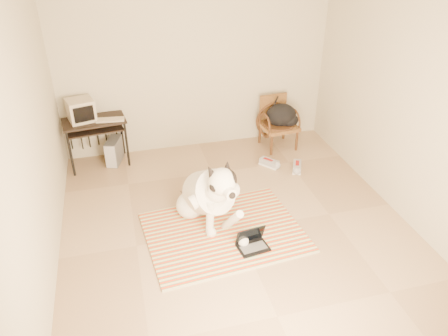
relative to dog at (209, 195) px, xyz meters
name	(u,v)px	position (x,y,z in m)	size (l,w,h in m)	color
floor	(238,229)	(0.29, -0.23, -0.38)	(4.50, 4.50, 0.00)	tan
wall_back	(196,61)	(0.29, 2.02, 0.97)	(4.50, 4.50, 0.00)	beige
wall_front	(348,282)	(0.29, -2.48, 0.97)	(4.50, 4.50, 0.00)	beige
wall_left	(30,148)	(-1.71, -0.23, 0.97)	(4.50, 4.50, 0.00)	beige
wall_right	(412,105)	(2.29, -0.23, 0.97)	(4.50, 4.50, 0.00)	beige
rug	(224,232)	(0.11, -0.25, -0.37)	(1.86, 1.49, 0.02)	red
dog	(209,195)	(0.00, 0.00, 0.00)	(0.69, 1.26, 0.97)	white
laptop	(252,242)	(0.35, -0.58, -0.31)	(0.36, 0.28, 0.23)	black
computer_desk	(95,127)	(-1.24, 1.74, 0.22)	(0.90, 0.57, 0.71)	black
crt_monitor	(81,110)	(-1.39, 1.77, 0.47)	(0.41, 0.40, 0.30)	#B6A78E
desk_keyboard	(110,120)	(-1.02, 1.67, 0.33)	(0.38, 0.14, 0.03)	#B6A78E
pc_tower	(114,151)	(-1.03, 1.75, -0.20)	(0.27, 0.42, 0.36)	#515154
rattan_chair	(277,122)	(1.47, 1.66, 0.01)	(0.56, 0.55, 0.78)	brown
backpack	(283,116)	(1.52, 1.61, 0.14)	(0.49, 0.39, 0.35)	black
sneaker_left	(269,163)	(1.14, 1.07, -0.34)	(0.27, 0.31, 0.10)	white
sneaker_right	(297,167)	(1.49, 0.86, -0.34)	(0.23, 0.31, 0.10)	white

